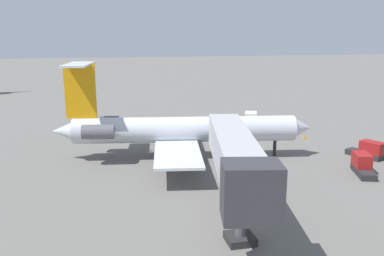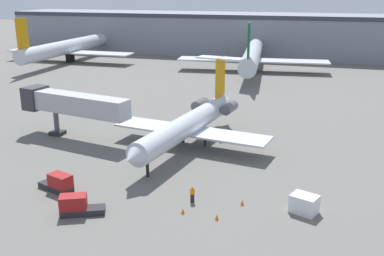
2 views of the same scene
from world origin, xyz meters
TOP-DOWN VIEW (x-y plane):
  - ground_plane at (0.00, 0.00)m, footprint 400.00×400.00m
  - regional_jet at (-3.51, 0.60)m, footprint 21.18×27.96m
  - jet_bridge at (-20.47, -0.40)m, footprint 17.02×6.10m
  - ground_crew_marshaller at (1.26, -14.47)m, footprint 0.48×0.45m
  - baggage_tug_lead at (-8.05, -19.80)m, footprint 4.22×2.94m
  - baggage_tug_trailing at (-12.45, -16.01)m, footprint 4.24×2.59m
  - cargo_container_uld at (11.69, -13.55)m, footprint 2.82×2.46m
  - traffic_cone_near at (4.35, -17.16)m, footprint 0.36×0.36m
  - traffic_cone_mid at (1.10, -16.93)m, footprint 0.36×0.36m
  - traffic_cone_far at (6.00, -13.70)m, footprint 0.36×0.36m

SIDE VIEW (x-z plane):
  - ground_plane at x=0.00m, z-range -0.10..0.00m
  - traffic_cone_near at x=4.35m, z-range 0.00..0.55m
  - traffic_cone_mid at x=1.10m, z-range 0.00..0.55m
  - traffic_cone_far at x=6.00m, z-range 0.00..0.55m
  - baggage_tug_lead at x=-8.05m, z-range -0.11..1.79m
  - baggage_tug_trailing at x=-12.45m, z-range -0.11..1.79m
  - ground_crew_marshaller at x=1.26m, z-range 0.01..1.70m
  - cargo_container_uld at x=11.69m, z-range 0.00..1.74m
  - regional_jet at x=-3.51m, z-range -1.86..8.43m
  - jet_bridge at x=-20.47m, z-range 1.56..8.08m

